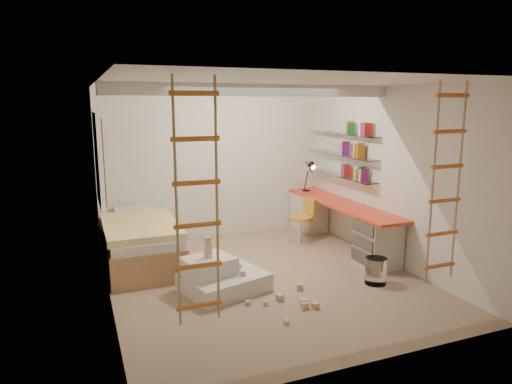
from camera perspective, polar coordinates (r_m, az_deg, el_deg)
name	(u,v)px	position (r m, az deg, el deg)	size (l,w,h in m)	color
floor	(264,279)	(6.33, 1.02, -10.76)	(4.50, 4.50, 0.00)	#9B8264
ceiling_beam	(256,90)	(6.16, 0.00, 12.61)	(4.00, 0.18, 0.16)	white
window_frame	(99,160)	(6.97, -19.08, 3.84)	(0.06, 1.15, 1.35)	white
window_blind	(102,160)	(6.98, -18.75, 3.86)	(0.02, 1.00, 1.20)	#4C2D1E
rope_ladder_left	(197,204)	(3.88, -7.38, -1.51)	(0.41, 0.04, 2.13)	orange
rope_ladder_right	(446,184)	(5.22, 22.65, 0.97)	(0.41, 0.04, 2.13)	orange
waste_bin	(376,271)	(6.31, 14.76, -9.51)	(0.28, 0.28, 0.35)	white
desk	(340,223)	(7.69, 10.42, -3.80)	(0.56, 2.80, 0.75)	red
shelves	(341,155)	(7.80, 10.61, 4.59)	(0.25, 1.80, 0.71)	white
bed	(140,242)	(6.99, -14.30, -6.12)	(1.02, 2.00, 0.69)	#AD7F51
task_lamp	(311,171)	(8.33, 6.83, 2.59)	(0.14, 0.36, 0.57)	black
swivel_chair	(302,227)	(7.82, 5.78, -4.35)	(0.52, 0.52, 0.76)	gold
play_platform	(220,278)	(5.91, -4.55, -10.61)	(1.17, 1.02, 0.44)	silver
toy_blocks	(257,283)	(5.63, 0.12, -11.31)	(1.21, 1.31, 0.71)	#CCB284
books	(341,151)	(7.79, 10.63, 5.08)	(0.14, 0.70, 0.92)	#8C1E7F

